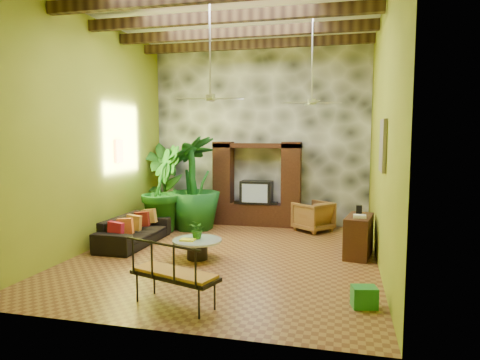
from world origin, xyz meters
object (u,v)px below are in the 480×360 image
(side_console, at_px, (359,236))
(green_bin, at_px, (364,297))
(entertainment_center, at_px, (257,190))
(ceiling_fan_front, at_px, (210,87))
(coffee_table, at_px, (197,246))
(tall_plant_c, at_px, (194,183))
(ceiling_fan_back, at_px, (312,93))
(wicker_armchair, at_px, (313,216))
(tall_plant_a, at_px, (163,183))
(sofa, at_px, (134,230))
(iron_bench, at_px, (173,271))
(tall_plant_b, at_px, (162,188))

(side_console, xyz_separation_m, green_bin, (0.00, -2.72, -0.27))
(entertainment_center, xyz_separation_m, ceiling_fan_front, (-0.20, -3.54, 2.44))
(entertainment_center, height_order, green_bin, entertainment_center)
(side_console, bearing_deg, coffee_table, -152.73)
(tall_plant_c, relative_size, coffee_table, 2.48)
(ceiling_fan_back, relative_size, wicker_armchair, 2.18)
(entertainment_center, relative_size, wicker_armchair, 2.82)
(tall_plant_c, bearing_deg, tall_plant_a, 152.78)
(coffee_table, bearing_deg, ceiling_fan_front, -4.08)
(wicker_armchair, height_order, side_console, side_console)
(entertainment_center, distance_m, sofa, 3.62)
(wicker_armchair, bearing_deg, green_bin, 51.94)
(wicker_armchair, xyz_separation_m, tall_plant_c, (-3.09, -0.48, 0.84))
(tall_plant_a, xyz_separation_m, tall_plant_c, (1.13, -0.58, 0.10))
(tall_plant_c, bearing_deg, side_console, -21.43)
(wicker_armchair, distance_m, iron_bench, 5.73)
(ceiling_fan_back, height_order, side_console, ceiling_fan_back)
(sofa, height_order, wicker_armchair, wicker_armchair)
(coffee_table, bearing_deg, iron_bench, -78.86)
(ceiling_fan_front, distance_m, tall_plant_c, 3.67)
(tall_plant_c, xyz_separation_m, iron_bench, (1.49, -5.02, -0.68))
(ceiling_fan_back, bearing_deg, coffee_table, -143.11)
(entertainment_center, height_order, ceiling_fan_back, ceiling_fan_back)
(sofa, height_order, tall_plant_c, tall_plant_c)
(wicker_armchair, xyz_separation_m, tall_plant_b, (-3.82, -0.91, 0.73))
(entertainment_center, bearing_deg, tall_plant_a, -173.51)
(ceiling_fan_back, bearing_deg, tall_plant_c, 161.34)
(tall_plant_a, bearing_deg, wicker_armchair, -1.38)
(tall_plant_c, relative_size, green_bin, 7.01)
(ceiling_fan_front, distance_m, sofa, 3.82)
(wicker_armchair, xyz_separation_m, green_bin, (1.07, -4.84, -0.23))
(ceiling_fan_front, height_order, wicker_armchair, ceiling_fan_front)
(tall_plant_c, bearing_deg, green_bin, -46.26)
(ceiling_fan_back, distance_m, green_bin, 4.75)
(tall_plant_c, height_order, iron_bench, tall_plant_c)
(ceiling_fan_back, height_order, coffee_table, ceiling_fan_back)
(sofa, distance_m, wicker_armchair, 4.52)
(ceiling_fan_back, relative_size, tall_plant_c, 0.76)
(side_console, bearing_deg, tall_plant_c, 168.33)
(ceiling_fan_back, distance_m, coffee_table, 4.10)
(ceiling_fan_front, relative_size, green_bin, 5.31)
(side_console, bearing_deg, wicker_armchair, 126.67)
(sofa, height_order, green_bin, sofa)
(ceiling_fan_front, xyz_separation_m, sofa, (-2.10, 0.81, -3.08))
(tall_plant_b, height_order, green_bin, tall_plant_b)
(entertainment_center, bearing_deg, tall_plant_b, -149.69)
(entertainment_center, bearing_deg, green_bin, -63.17)
(tall_plant_b, distance_m, green_bin, 6.35)
(green_bin, bearing_deg, coffee_table, 151.32)
(ceiling_fan_front, relative_size, wicker_armchair, 2.18)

